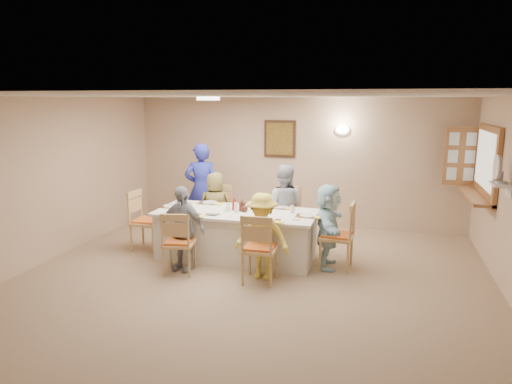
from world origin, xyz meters
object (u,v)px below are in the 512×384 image
(chair_right_end, at_px, (337,235))
(caregiver, at_px, (202,189))
(dining_table, at_px, (236,235))
(diner_front_left, at_px, (182,228))
(diner_back_left, at_px, (216,208))
(serving_hatch, at_px, (487,163))
(diner_back_right, at_px, (284,207))
(chair_back_left, at_px, (218,214))
(chair_front_right, at_px, (260,247))
(diner_right_end, at_px, (328,226))
(diner_front_right, at_px, (262,236))
(chair_back_right, at_px, (285,217))
(chair_front_left, at_px, (179,242))
(chair_left_end, at_px, (147,220))
(condiment_ketchup, at_px, (234,203))
(desk_fan, at_px, (500,173))

(chair_right_end, relative_size, caregiver, 0.60)
(dining_table, bearing_deg, diner_front_left, -131.42)
(diner_back_left, bearing_deg, caregiver, -57.75)
(serving_hatch, relative_size, diner_back_right, 1.06)
(chair_back_left, distance_m, chair_front_right, 2.00)
(serving_hatch, xyz_separation_m, diner_back_left, (-4.29, -0.47, -0.88))
(diner_back_right, xyz_separation_m, diner_right_end, (0.82, -0.68, -0.08))
(chair_back_left, xyz_separation_m, diner_front_left, (0.00, -1.48, 0.14))
(serving_hatch, bearing_deg, caregiver, 180.00)
(serving_hatch, distance_m, diner_back_right, 3.22)
(chair_back_left, bearing_deg, diner_front_right, -60.12)
(chair_back_right, distance_m, chair_front_left, 2.00)
(chair_back_left, height_order, chair_front_left, chair_back_left)
(diner_back_right, distance_m, caregiver, 1.72)
(chair_left_end, xyz_separation_m, diner_back_right, (2.15, 0.68, 0.21))
(chair_back_right, distance_m, condiment_ketchup, 1.05)
(chair_front_left, height_order, diner_front_right, diner_front_right)
(chair_left_end, height_order, diner_front_left, diner_front_left)
(condiment_ketchup, bearing_deg, desk_fan, -4.07)
(chair_right_end, xyz_separation_m, diner_front_left, (-2.15, -0.68, 0.12))
(chair_left_end, height_order, diner_back_right, diner_back_right)
(chair_back_right, bearing_deg, diner_front_left, -122.20)
(caregiver, bearing_deg, diner_back_left, 109.57)
(serving_hatch, height_order, dining_table, serving_hatch)
(serving_hatch, xyz_separation_m, diner_back_right, (-3.09, -0.47, -0.79))
(chair_front_right, distance_m, condiment_ketchup, 1.14)
(condiment_ketchup, bearing_deg, chair_back_left, 126.68)
(chair_left_end, bearing_deg, condiment_ketchup, -88.77)
(chair_back_right, height_order, diner_front_left, diner_front_left)
(desk_fan, xyz_separation_m, dining_table, (-3.58, 0.20, -1.17))
(chair_front_left, height_order, diner_back_right, diner_back_right)
(diner_front_left, distance_m, condiment_ketchup, 0.95)
(diner_back_right, bearing_deg, serving_hatch, -171.47)
(chair_left_end, relative_size, diner_back_right, 0.70)
(condiment_ketchup, bearing_deg, chair_left_end, -177.80)
(chair_back_right, relative_size, diner_right_end, 0.81)
(caregiver, distance_m, condiment_ketchup, 1.48)
(dining_table, distance_m, diner_back_left, 0.94)
(chair_front_left, distance_m, chair_right_end, 2.29)
(chair_front_left, bearing_deg, diner_back_left, -100.58)
(chair_left_end, bearing_deg, caregiver, -24.47)
(dining_table, bearing_deg, caregiver, 132.40)
(chair_front_left, bearing_deg, diner_back_right, -139.62)
(serving_hatch, bearing_deg, dining_table, -162.68)
(diner_back_left, relative_size, diner_right_end, 0.99)
(diner_right_end, bearing_deg, condiment_ketchup, 83.35)
(diner_back_left, xyz_separation_m, diner_front_left, (0.00, -1.36, 0.00))
(serving_hatch, height_order, desk_fan, serving_hatch)
(dining_table, bearing_deg, diner_back_left, 131.42)
(chair_back_left, bearing_deg, chair_front_right, -62.29)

